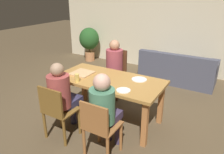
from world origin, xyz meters
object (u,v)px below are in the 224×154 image
object	(u,v)px
chair_2	(99,127)
potted_plant	(89,40)
person_2	(104,107)
dining_table	(109,84)
drinking_glass_0	(77,78)
pizza_box_0	(82,73)
chair_1	(116,73)
person_1	(113,65)
plate_0	(139,79)
plate_1	(123,90)
chair_0	(57,111)
person_0	(63,94)
couch	(177,71)
drinking_glass_1	(98,81)

from	to	relation	value
chair_2	potted_plant	bearing A→B (deg)	127.71
person_2	potted_plant	distance (m)	4.27
dining_table	chair_2	world-z (taller)	chair_2
drinking_glass_0	pizza_box_0	bearing A→B (deg)	115.02
chair_2	person_2	xyz separation A→B (m)	(-0.00, 0.13, 0.22)
chair_1	potted_plant	bearing A→B (deg)	138.72
potted_plant	person_1	bearing A→B (deg)	-43.54
plate_0	plate_1	xyz separation A→B (m)	(-0.03, -0.49, 0.00)
chair_0	chair_2	distance (m)	0.74
chair_0	pizza_box_0	world-z (taller)	chair_0
person_1	potted_plant	xyz separation A→B (m)	(-1.93, 1.84, -0.05)
dining_table	plate_1	bearing A→B (deg)	-33.90
person_1	potted_plant	distance (m)	2.67
plate_0	chair_0	bearing A→B (deg)	-127.66
plate_1	drinking_glass_0	world-z (taller)	drinking_glass_0
dining_table	drinking_glass_0	bearing A→B (deg)	-136.75
plate_1	chair_0	bearing A→B (deg)	-144.36
person_0	plate_1	world-z (taller)	person_0
chair_1	couch	xyz separation A→B (m)	(0.93, 1.39, -0.22)
chair_2	plate_0	size ratio (longest dim) A/B	3.47
dining_table	chair_1	distance (m)	1.00
plate_1	potted_plant	world-z (taller)	potted_plant
person_1	chair_2	size ratio (longest dim) A/B	1.42
person_0	potted_plant	size ratio (longest dim) A/B	1.14
person_0	potted_plant	distance (m)	3.83
dining_table	person_0	bearing A→B (deg)	-118.23
person_1	couch	bearing A→B (deg)	58.63
chair_2	plate_1	world-z (taller)	chair_2
pizza_box_0	dining_table	bearing A→B (deg)	4.22
person_1	drinking_glass_1	world-z (taller)	person_1
person_2	pizza_box_0	world-z (taller)	person_2
potted_plant	dining_table	bearing A→B (deg)	-48.53
plate_0	person_0	bearing A→B (deg)	-131.87
plate_1	plate_0	bearing A→B (deg)	86.50
potted_plant	plate_1	bearing A→B (deg)	-46.71
pizza_box_0	chair_0	bearing A→B (deg)	-79.56
person_1	chair_2	world-z (taller)	person_1
plate_0	plate_1	distance (m)	0.49
drinking_glass_1	potted_plant	distance (m)	3.69
chair_0	chair_2	xyz separation A→B (m)	(0.74, -0.01, -0.01)
dining_table	plate_0	world-z (taller)	plate_0
person_0	plate_0	world-z (taller)	person_0
chair_2	person_2	world-z (taller)	person_2
chair_0	plate_1	world-z (taller)	chair_0
drinking_glass_0	chair_1	bearing A→B (deg)	89.93
person_0	chair_1	bearing A→B (deg)	90.00
person_0	chair_2	xyz separation A→B (m)	(0.74, -0.16, -0.22)
pizza_box_0	plate_0	xyz separation A→B (m)	(0.96, 0.25, -0.01)
chair_0	person_1	size ratio (longest dim) A/B	0.72
person_0	person_1	bearing A→B (deg)	90.00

